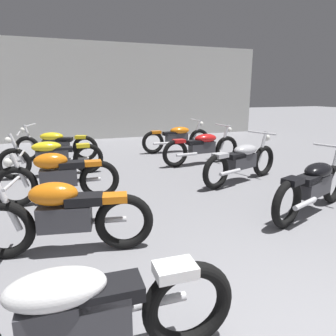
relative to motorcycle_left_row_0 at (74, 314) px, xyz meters
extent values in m
cube|color=#B2B2AD|center=(1.72, 10.45, 1.35)|extent=(13.48, 0.24, 3.60)
torus|color=black|center=(0.76, -0.04, -0.12)|extent=(0.67, 0.14, 0.67)
cube|color=#38383D|center=(0.01, 0.00, -0.02)|extent=(0.67, 0.27, 0.28)
ellipsoid|color=white|center=(-0.09, 0.00, 0.20)|extent=(0.61, 0.35, 0.22)
cube|color=black|center=(0.23, -0.01, 0.12)|extent=(0.41, 0.26, 0.10)
cube|color=white|center=(0.66, -0.03, 0.18)|extent=(0.29, 0.21, 0.08)
cylinder|color=silver|center=(0.52, 0.10, -0.14)|extent=(0.55, 0.09, 0.07)
torus|color=black|center=(-0.62, 1.77, -0.12)|extent=(0.68, 0.24, 0.67)
torus|color=black|center=(0.65, 1.52, -0.12)|extent=(0.68, 0.24, 0.67)
cylinder|color=silver|center=(-0.54, 1.75, 0.14)|extent=(0.25, 0.12, 0.56)
cube|color=#38383D|center=(0.02, 1.64, -0.02)|extent=(0.61, 0.35, 0.28)
ellipsoid|color=orange|center=(-0.08, 1.66, 0.26)|extent=(0.56, 0.38, 0.26)
cube|color=black|center=(0.23, 1.60, 0.18)|extent=(0.44, 0.31, 0.10)
cube|color=orange|center=(0.55, 1.54, 0.18)|extent=(0.31, 0.25, 0.08)
cylinder|color=silver|center=(-0.49, 1.74, 0.40)|extent=(0.13, 0.48, 0.04)
cylinder|color=silver|center=(0.43, 1.69, -0.14)|extent=(0.55, 0.17, 0.07)
torus|color=black|center=(-0.66, 3.43, -0.12)|extent=(0.67, 0.14, 0.67)
torus|color=black|center=(0.64, 3.37, -0.12)|extent=(0.67, 0.14, 0.67)
cylinder|color=silver|center=(-0.58, 3.43, 0.14)|extent=(0.25, 0.08, 0.56)
cube|color=#38383D|center=(-0.01, 3.40, -0.02)|extent=(0.58, 0.27, 0.28)
ellipsoid|color=orange|center=(-0.11, 3.41, 0.26)|extent=(0.53, 0.30, 0.26)
cube|color=black|center=(0.21, 3.39, 0.18)|extent=(0.41, 0.26, 0.10)
cube|color=orange|center=(0.54, 3.38, 0.18)|extent=(0.29, 0.21, 0.08)
cylinder|color=silver|center=(-0.52, 3.42, 0.40)|extent=(0.06, 0.48, 0.04)
sphere|color=white|center=(-0.72, 3.43, 0.28)|extent=(0.14, 0.14, 0.14)
cylinder|color=silver|center=(0.39, 3.51, -0.14)|extent=(0.55, 0.09, 0.07)
torus|color=black|center=(-0.85, 5.19, -0.12)|extent=(0.67, 0.12, 0.67)
torus|color=black|center=(0.65, 5.21, -0.12)|extent=(0.67, 0.12, 0.67)
cylinder|color=silver|center=(-0.77, 5.19, 0.19)|extent=(0.27, 0.07, 0.66)
cube|color=#38383D|center=(-0.10, 5.20, -0.02)|extent=(0.66, 0.25, 0.28)
ellipsoid|color=yellow|center=(-0.20, 5.20, 0.20)|extent=(0.60, 0.33, 0.22)
cube|color=black|center=(0.12, 5.20, 0.12)|extent=(0.40, 0.25, 0.10)
cube|color=yellow|center=(0.55, 5.21, 0.18)|extent=(0.28, 0.20, 0.08)
cylinder|color=silver|center=(-0.71, 5.19, 0.50)|extent=(0.05, 0.68, 0.04)
sphere|color=white|center=(-0.91, 5.19, 0.38)|extent=(0.14, 0.14, 0.14)
cylinder|color=silver|center=(0.40, 5.34, -0.14)|extent=(0.55, 0.08, 0.07)
torus|color=black|center=(-0.71, 6.98, -0.12)|extent=(0.67, 0.30, 0.67)
torus|color=black|center=(0.72, 6.54, -0.12)|extent=(0.67, 0.30, 0.67)
cylinder|color=silver|center=(-0.64, 6.96, 0.19)|extent=(0.28, 0.15, 0.66)
cube|color=#38383D|center=(0.00, 6.76, -0.02)|extent=(0.70, 0.42, 0.28)
ellipsoid|color=yellow|center=(-0.09, 6.79, 0.20)|extent=(0.67, 0.48, 0.22)
cube|color=black|center=(0.21, 6.69, 0.12)|extent=(0.45, 0.35, 0.10)
cube|color=yellow|center=(0.62, 6.57, 0.18)|extent=(0.33, 0.27, 0.08)
cylinder|color=silver|center=(-0.58, 6.94, 0.50)|extent=(0.23, 0.66, 0.04)
sphere|color=white|center=(-0.77, 7.00, 0.38)|extent=(0.14, 0.14, 0.14)
cylinder|color=silver|center=(0.52, 6.74, -0.14)|extent=(0.55, 0.23, 0.07)
torus|color=black|center=(4.23, 1.84, -0.12)|extent=(0.67, 0.33, 0.67)
torus|color=black|center=(2.82, 1.33, -0.12)|extent=(0.67, 0.33, 0.67)
cylinder|color=silver|center=(4.15, 1.82, 0.19)|extent=(0.28, 0.16, 0.66)
cube|color=#38383D|center=(3.52, 1.59, -0.02)|extent=(0.70, 0.45, 0.28)
ellipsoid|color=black|center=(3.62, 1.62, 0.20)|extent=(0.67, 0.51, 0.22)
cube|color=black|center=(3.32, 1.51, 0.12)|extent=(0.46, 0.36, 0.10)
cube|color=black|center=(2.91, 1.37, 0.18)|extent=(0.33, 0.28, 0.08)
cylinder|color=silver|center=(4.10, 1.80, 0.50)|extent=(0.27, 0.65, 0.04)
cylinder|color=silver|center=(3.10, 1.30, -0.14)|extent=(0.54, 0.25, 0.07)
torus|color=black|center=(4.18, 3.62, -0.12)|extent=(0.67, 0.31, 0.67)
torus|color=black|center=(2.76, 3.15, -0.12)|extent=(0.67, 0.31, 0.67)
cylinder|color=silver|center=(4.11, 3.60, 0.19)|extent=(0.28, 0.15, 0.66)
cube|color=#38383D|center=(3.47, 3.39, -0.02)|extent=(0.70, 0.43, 0.28)
ellipsoid|color=#B7B7BC|center=(3.57, 3.42, 0.20)|extent=(0.67, 0.49, 0.22)
cube|color=black|center=(3.26, 3.32, 0.12)|extent=(0.45, 0.35, 0.10)
cube|color=#B7B7BC|center=(2.85, 3.18, 0.18)|extent=(0.33, 0.28, 0.08)
cylinder|color=silver|center=(4.05, 3.58, 0.50)|extent=(0.25, 0.66, 0.04)
sphere|color=white|center=(4.24, 3.64, 0.38)|extent=(0.14, 0.14, 0.14)
cylinder|color=silver|center=(3.04, 3.11, -0.14)|extent=(0.54, 0.24, 0.07)
torus|color=black|center=(4.18, 5.15, -0.12)|extent=(0.68, 0.16, 0.67)
torus|color=black|center=(2.69, 5.04, -0.12)|extent=(0.68, 0.16, 0.67)
cylinder|color=silver|center=(4.10, 5.14, 0.19)|extent=(0.28, 0.09, 0.66)
cube|color=#38383D|center=(3.44, 5.09, -0.02)|extent=(0.68, 0.29, 0.28)
ellipsoid|color=red|center=(3.54, 5.10, 0.20)|extent=(0.62, 0.36, 0.22)
cube|color=black|center=(3.22, 5.08, 0.12)|extent=(0.42, 0.27, 0.10)
cube|color=red|center=(2.79, 5.04, 0.18)|extent=(0.29, 0.22, 0.08)
cylinder|color=silver|center=(4.04, 5.14, 0.50)|extent=(0.09, 0.68, 0.04)
sphere|color=white|center=(4.24, 5.16, 0.38)|extent=(0.14, 0.14, 0.14)
cylinder|color=silver|center=(2.95, 4.93, -0.14)|extent=(0.55, 0.11, 0.07)
torus|color=black|center=(4.19, 6.80, -0.12)|extent=(0.67, 0.12, 0.67)
torus|color=black|center=(2.69, 6.83, -0.12)|extent=(0.67, 0.12, 0.67)
cylinder|color=silver|center=(4.11, 6.80, 0.19)|extent=(0.27, 0.08, 0.66)
cube|color=#38383D|center=(3.44, 6.81, -0.02)|extent=(0.66, 0.25, 0.28)
ellipsoid|color=orange|center=(3.54, 6.81, 0.20)|extent=(0.61, 0.33, 0.22)
cube|color=black|center=(3.22, 6.82, 0.12)|extent=(0.40, 0.25, 0.10)
cube|color=orange|center=(2.79, 6.83, 0.18)|extent=(0.28, 0.21, 0.08)
cylinder|color=silver|center=(4.05, 6.80, 0.50)|extent=(0.05, 0.68, 0.04)
sphere|color=white|center=(4.25, 6.80, 0.38)|extent=(0.14, 0.14, 0.14)
cylinder|color=silver|center=(2.94, 6.69, -0.14)|extent=(0.55, 0.08, 0.07)
camera|label=1|loc=(-0.02, -1.72, 1.34)|focal=32.72mm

